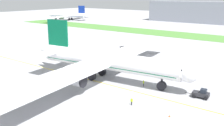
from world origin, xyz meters
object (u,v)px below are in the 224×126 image
Objects in this scene: ground_crew_wingwalker_starboard at (144,83)px; parked_airliner_far_left at (68,15)px; ground_crew_wingwalker_port at (132,101)px; pushback_tug at (201,94)px; traffic_cone_near_nose at (169,116)px; airliner_foreground at (105,61)px; ground_crew_marshaller_front at (81,74)px; service_truck_baggage_loader at (126,49)px.

parked_airliner_far_left reaches higher than ground_crew_wingwalker_starboard.
ground_crew_wingwalker_port is at bearing -70.79° from ground_crew_wingwalker_starboard.
pushback_tug is 9.84× the size of traffic_cone_near_nose.
airliner_foreground is 50.94× the size of ground_crew_marshaller_front.
service_truck_baggage_loader reaches higher than pushback_tug.
service_truck_baggage_loader is (-27.22, 31.14, 0.35)m from ground_crew_wingwalker_starboard.
airliner_foreground is 1.19× the size of parked_airliner_far_left.
pushback_tug is 3.30× the size of ground_crew_wingwalker_port.
airliner_foreground is at bearing 146.94° from ground_crew_wingwalker_port.
traffic_cone_near_nose is at bearing -46.92° from service_truck_baggage_loader.
pushback_tug is at bearing -35.19° from service_truck_baggage_loader.
service_truck_baggage_loader is (-8.44, 35.53, 0.42)m from ground_crew_marshaller_front.
airliner_foreground is 14.56× the size of pushback_tug.
ground_crew_marshaller_front is (-33.71, -5.81, -0.04)m from pushback_tug.
parked_airliner_far_left is at bearing 142.68° from ground_crew_wingwalker_starboard.
ground_crew_wingwalker_starboard is (-14.93, -1.42, 0.04)m from pushback_tug.
ground_crew_marshaller_front is at bearing -170.22° from pushback_tug.
ground_crew_wingwalker_starboard is at bearing -174.56° from pushback_tug.
pushback_tug reaches higher than ground_crew_wingwalker_starboard.
ground_crew_wingwalker_starboard is at bearing 13.15° from ground_crew_marshaller_front.
ground_crew_wingwalker_starboard is at bearing 109.21° from ground_crew_wingwalker_port.
parked_airliner_far_left is (-157.29, 128.83, 3.59)m from ground_crew_wingwalker_port.
ground_crew_wingwalker_starboard is 41.36m from service_truck_baggage_loader.
service_truck_baggage_loader is (-42.15, 29.72, 0.39)m from pushback_tug.
ground_crew_wingwalker_starboard reaches higher than ground_crew_wingwalker_port.
service_truck_baggage_loader is at bearing 133.08° from traffic_cone_near_nose.
traffic_cone_near_nose is 59.43m from service_truck_baggage_loader.
airliner_foreground reaches higher than ground_crew_marshaller_front.
pushback_tug is 13.79m from traffic_cone_near_nose.
ground_crew_wingwalker_starboard is 3.03× the size of traffic_cone_near_nose.
traffic_cone_near_nose is at bearing -0.74° from ground_crew_wingwalker_port.
ground_crew_wingwalker_starboard is at bearing -48.84° from service_truck_baggage_loader.
service_truck_baggage_loader reaches higher than ground_crew_marshaller_front.
ground_crew_marshaller_front is at bearing -76.64° from service_truck_baggage_loader.
airliner_foreground reaches higher than ground_crew_wingwalker_starboard.
service_truck_baggage_loader reaches higher than traffic_cone_near_nose.
pushback_tug is at bearing 83.52° from traffic_cone_near_nose.
airliner_foreground is 47.30× the size of ground_crew_wingwalker_starboard.
ground_crew_marshaller_front is 2.81× the size of traffic_cone_near_nose.
ground_crew_marshaller_front is 180.84m from parked_airliner_far_left.
service_truck_baggage_loader is at bearing 144.81° from pushback_tug.
ground_crew_marshaller_front is at bearing -42.04° from parked_airliner_far_left.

